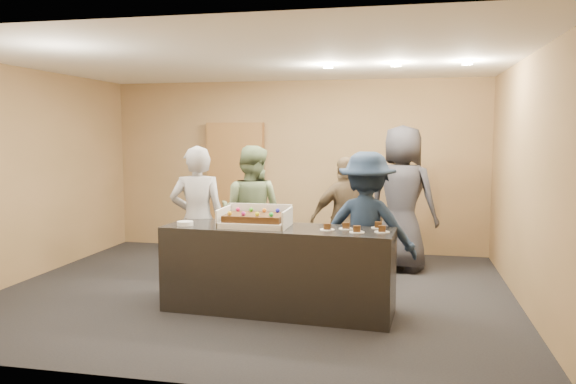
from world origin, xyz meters
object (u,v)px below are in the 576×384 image
(sheet_cake, at_px, (255,217))
(person_brown_extra, at_px, (347,220))
(serving_counter, at_px, (278,269))
(cake_box, at_px, (256,222))
(person_server_grey, at_px, (198,221))
(person_navy_man, at_px, (366,229))
(person_dark_suit, at_px, (402,198))
(storage_cabinet, at_px, (236,186))
(plate_stack, at_px, (185,223))
(person_sage_man, at_px, (251,213))

(sheet_cake, xyz_separation_m, person_brown_extra, (0.83, 1.33, -0.21))
(serving_counter, xyz_separation_m, sheet_cake, (-0.25, 0.00, 0.55))
(cake_box, bearing_deg, person_server_grey, 152.48)
(person_navy_man, bearing_deg, person_dark_suit, -94.45)
(storage_cabinet, bearing_deg, serving_counter, -65.41)
(storage_cabinet, height_order, person_brown_extra, storage_cabinet)
(sheet_cake, bearing_deg, person_server_grey, 151.02)
(person_dark_suit, bearing_deg, storage_cabinet, 3.93)
(plate_stack, xyz_separation_m, person_dark_suit, (2.25, 2.22, 0.07))
(plate_stack, relative_size, person_dark_suit, 0.09)
(person_sage_man, bearing_deg, storage_cabinet, -60.29)
(serving_counter, bearing_deg, sheet_cake, -176.36)
(cake_box, xyz_separation_m, person_sage_man, (-0.39, 1.22, -0.09))
(cake_box, distance_m, person_sage_man, 1.29)
(person_sage_man, xyz_separation_m, person_brown_extra, (1.22, 0.08, -0.07))
(storage_cabinet, distance_m, sheet_cake, 3.29)
(plate_stack, bearing_deg, person_sage_man, 75.25)
(cake_box, xyz_separation_m, sheet_cake, (-0.00, -0.03, 0.05))
(person_server_grey, relative_size, person_navy_man, 1.03)
(cake_box, bearing_deg, sheet_cake, -90.96)
(serving_counter, bearing_deg, person_dark_suit, 63.15)
(sheet_cake, bearing_deg, person_dark_suit, 54.84)
(sheet_cake, xyz_separation_m, person_dark_suit, (1.50, 2.13, -0.01))
(serving_counter, height_order, person_server_grey, person_server_grey)
(serving_counter, height_order, person_brown_extra, person_brown_extra)
(cake_box, distance_m, plate_stack, 0.75)
(storage_cabinet, height_order, plate_stack, storage_cabinet)
(serving_counter, xyz_separation_m, person_sage_man, (-0.64, 1.25, 0.41))
(person_sage_man, bearing_deg, person_server_grey, 69.12)
(person_brown_extra, bearing_deg, cake_box, 37.38)
(person_navy_man, distance_m, person_brown_extra, 0.93)
(cake_box, bearing_deg, person_dark_suit, 54.51)
(person_brown_extra, height_order, person_dark_suit, person_dark_suit)
(plate_stack, xyz_separation_m, person_brown_extra, (1.57, 1.42, -0.13))
(cake_box, height_order, person_sage_man, person_sage_man)
(storage_cabinet, relative_size, cake_box, 2.87)
(serving_counter, distance_m, person_dark_suit, 2.53)
(serving_counter, xyz_separation_m, person_server_grey, (-1.06, 0.45, 0.42))
(person_sage_man, height_order, person_brown_extra, person_sage_man)
(person_brown_extra, xyz_separation_m, person_dark_suit, (0.67, 0.80, 0.20))
(plate_stack, bearing_deg, storage_cabinet, 97.52)
(serving_counter, height_order, plate_stack, plate_stack)
(person_server_grey, distance_m, person_sage_man, 0.90)
(person_server_grey, bearing_deg, person_sage_man, -133.77)
(person_dark_suit, bearing_deg, serving_counter, 83.06)
(plate_stack, relative_size, person_navy_man, 0.10)
(serving_counter, distance_m, sheet_cake, 0.60)
(serving_counter, distance_m, person_sage_man, 1.46)
(sheet_cake, bearing_deg, person_brown_extra, 58.18)
(storage_cabinet, bearing_deg, cake_box, -69.14)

